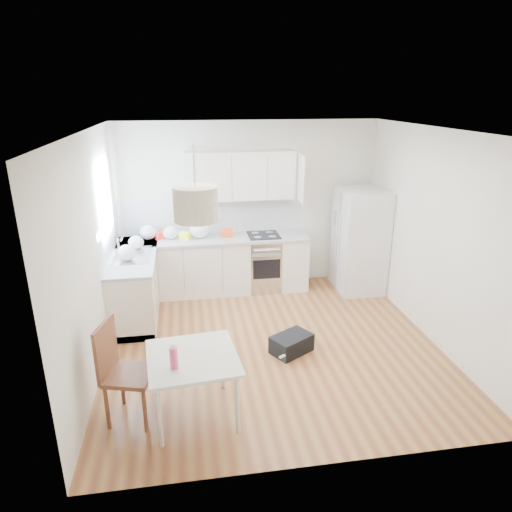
{
  "coord_description": "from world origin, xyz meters",
  "views": [
    {
      "loc": [
        -1.03,
        -5.13,
        3.1
      ],
      "look_at": [
        -0.15,
        0.4,
        1.08
      ],
      "focal_mm": 32.0,
      "sensor_mm": 36.0,
      "label": 1
    }
  ],
  "objects": [
    {
      "name": "floor",
      "position": [
        0.0,
        0.0,
        0.0
      ],
      "size": [
        4.2,
        4.2,
        0.0
      ],
      "primitive_type": "plane",
      "color": "brown",
      "rests_on": "ground"
    },
    {
      "name": "ceiling",
      "position": [
        0.0,
        0.0,
        2.7
      ],
      "size": [
        4.2,
        4.2,
        0.0
      ],
      "primitive_type": "plane",
      "rotation": [
        3.14,
        0.0,
        0.0
      ],
      "color": "white",
      "rests_on": "wall_back"
    },
    {
      "name": "wall_back",
      "position": [
        0.0,
        2.1,
        1.35
      ],
      "size": [
        4.2,
        0.0,
        4.2
      ],
      "primitive_type": "plane",
      "rotation": [
        1.57,
        0.0,
        0.0
      ],
      "color": "white",
      "rests_on": "floor"
    },
    {
      "name": "wall_left",
      "position": [
        -2.1,
        0.0,
        1.35
      ],
      "size": [
        0.0,
        4.2,
        4.2
      ],
      "primitive_type": "plane",
      "rotation": [
        1.57,
        0.0,
        1.57
      ],
      "color": "white",
      "rests_on": "floor"
    },
    {
      "name": "wall_right",
      "position": [
        2.1,
        0.0,
        1.35
      ],
      "size": [
        0.0,
        4.2,
        4.2
      ],
      "primitive_type": "plane",
      "rotation": [
        1.57,
        0.0,
        -1.57
      ],
      "color": "white",
      "rests_on": "floor"
    },
    {
      "name": "window_glassblock",
      "position": [
        -2.09,
        1.15,
        1.75
      ],
      "size": [
        0.02,
        1.0,
        1.0
      ],
      "primitive_type": "cube",
      "color": "#BFE0F9",
      "rests_on": "wall_left"
    },
    {
      "name": "cabinets_back",
      "position": [
        -0.6,
        1.8,
        0.44
      ],
      "size": [
        3.0,
        0.6,
        0.88
      ],
      "primitive_type": "cube",
      "color": "silver",
      "rests_on": "floor"
    },
    {
      "name": "cabinets_left",
      "position": [
        -1.8,
        1.2,
        0.44
      ],
      "size": [
        0.6,
        1.8,
        0.88
      ],
      "primitive_type": "cube",
      "color": "silver",
      "rests_on": "floor"
    },
    {
      "name": "counter_back",
      "position": [
        -0.6,
        1.8,
        0.9
      ],
      "size": [
        3.02,
        0.64,
        0.04
      ],
      "primitive_type": "cube",
      "color": "#A7A9AB",
      "rests_on": "cabinets_back"
    },
    {
      "name": "counter_left",
      "position": [
        -1.8,
        1.2,
        0.9
      ],
      "size": [
        0.64,
        1.82,
        0.04
      ],
      "primitive_type": "cube",
      "color": "#A7A9AB",
      "rests_on": "cabinets_left"
    },
    {
      "name": "backsplash_back",
      "position": [
        -0.6,
        2.09,
        1.21
      ],
      "size": [
        3.0,
        0.01,
        0.58
      ],
      "primitive_type": "cube",
      "color": "white",
      "rests_on": "wall_back"
    },
    {
      "name": "backsplash_left",
      "position": [
        -2.09,
        1.2,
        1.21
      ],
      "size": [
        0.01,
        1.8,
        0.58
      ],
      "primitive_type": "cube",
      "color": "white",
      "rests_on": "wall_left"
    },
    {
      "name": "upper_cabinets",
      "position": [
        -0.15,
        1.94,
        1.88
      ],
      "size": [
        1.7,
        0.32,
        0.75
      ],
      "primitive_type": "cube",
      "color": "silver",
      "rests_on": "wall_back"
    },
    {
      "name": "range_oven",
      "position": [
        0.2,
        1.8,
        0.44
      ],
      "size": [
        0.5,
        0.61,
        0.88
      ],
      "primitive_type": null,
      "color": "#BBBDC0",
      "rests_on": "floor"
    },
    {
      "name": "sink",
      "position": [
        -1.8,
        1.15,
        0.92
      ],
      "size": [
        0.5,
        0.8,
        0.16
      ],
      "primitive_type": null,
      "color": "#BBBDC0",
      "rests_on": "counter_left"
    },
    {
      "name": "refrigerator",
      "position": [
        1.76,
        1.55,
        0.84
      ],
      "size": [
        0.81,
        0.84,
        1.67
      ],
      "primitive_type": null,
      "rotation": [
        0.0,
        0.0,
        -0.01
      ],
      "color": "silver",
      "rests_on": "floor"
    },
    {
      "name": "dining_table",
      "position": [
        -1.04,
        -1.25,
        0.61
      ],
      "size": [
        0.95,
        0.95,
        0.68
      ],
      "rotation": [
        0.0,
        0.0,
        0.1
      ],
      "color": "beige",
      "rests_on": "floor"
    },
    {
      "name": "dining_chair",
      "position": [
        -1.64,
        -1.19,
        0.53
      ],
      "size": [
        0.54,
        0.54,
        1.05
      ],
      "primitive_type": null,
      "rotation": [
        0.0,
        0.0,
        -0.27
      ],
      "color": "#4D2517",
      "rests_on": "floor"
    },
    {
      "name": "drink_bottle",
      "position": [
        -1.21,
        -1.42,
        0.81
      ],
      "size": [
        0.09,
        0.09,
        0.26
      ],
      "primitive_type": "cylinder",
      "rotation": [
        0.0,
        0.0,
        -0.18
      ],
      "color": "#D83C67",
      "rests_on": "dining_table"
    },
    {
      "name": "gym_bag",
      "position": [
        0.2,
        -0.24,
        0.11
      ],
      "size": [
        0.59,
        0.54,
        0.23
      ],
      "primitive_type": "cube",
      "rotation": [
        0.0,
        0.0,
        0.54
      ],
      "color": "black",
      "rests_on": "floor"
    },
    {
      "name": "pendant_lamp",
      "position": [
        -0.94,
        -1.2,
        2.18
      ],
      "size": [
        0.46,
        0.46,
        0.3
      ],
      "primitive_type": "cylinder",
      "rotation": [
        0.0,
        0.0,
        -0.19
      ],
      "color": "beige",
      "rests_on": "ceiling"
    },
    {
      "name": "grocery_bag_a",
      "position": [
        -1.62,
        1.87,
        1.04
      ],
      "size": [
        0.26,
        0.22,
        0.23
      ],
      "primitive_type": "ellipsoid",
      "color": "white",
      "rests_on": "counter_back"
    },
    {
      "name": "grocery_bag_b",
      "position": [
        -1.28,
        1.84,
        1.02
      ],
      "size": [
        0.23,
        0.19,
        0.21
      ],
      "primitive_type": "ellipsoid",
      "color": "white",
      "rests_on": "counter_back"
    },
    {
      "name": "grocery_bag_c",
      "position": [
        -0.82,
        1.83,
        1.06
      ],
      "size": [
        0.31,
        0.26,
        0.28
      ],
      "primitive_type": "ellipsoid",
      "color": "white",
      "rests_on": "counter_back"
    },
    {
      "name": "grocery_bag_d",
      "position": [
        -1.77,
        1.44,
        1.02
      ],
      "size": [
        0.22,
        0.19,
        0.2
      ],
      "primitive_type": "ellipsoid",
      "color": "white",
      "rests_on": "counter_back"
    },
    {
      "name": "grocery_bag_e",
      "position": [
        -1.85,
        0.94,
        1.03
      ],
      "size": [
        0.25,
        0.21,
        0.23
      ],
      "primitive_type": "ellipsoid",
      "color": "white",
      "rests_on": "counter_left"
    },
    {
      "name": "snack_orange",
      "position": [
        -0.38,
        1.85,
        0.98
      ],
      "size": [
        0.18,
        0.12,
        0.12
      ],
      "primitive_type": "cube",
      "rotation": [
        0.0,
        0.0,
        -0.06
      ],
      "color": "red",
      "rests_on": "counter_back"
    },
    {
      "name": "snack_yellow",
      "position": [
        -1.05,
        1.8,
        0.98
      ],
      "size": [
        0.2,
        0.18,
        0.11
      ],
      "primitive_type": "cube",
      "rotation": [
        0.0,
        0.0,
        -0.61
      ],
      "color": "#FEFF28",
      "rests_on": "counter_back"
    },
    {
      "name": "snack_red",
      "position": [
        -1.44,
        1.88,
        0.98
      ],
      "size": [
        0.2,
        0.18,
        0.12
      ],
      "primitive_type": "cube",
      "rotation": [
        0.0,
        0.0,
        0.53
      ],
      "color": "red",
      "rests_on": "counter_back"
    }
  ]
}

